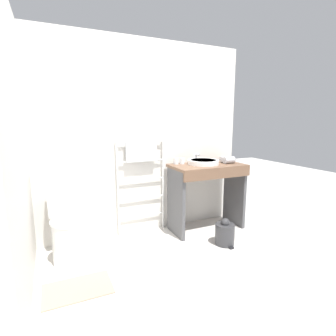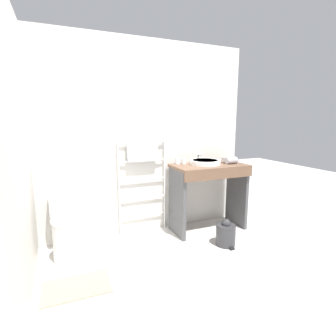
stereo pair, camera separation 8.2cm
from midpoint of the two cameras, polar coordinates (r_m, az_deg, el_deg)
The scene contains 13 objects.
ground_plane at distance 2.45m, azimuth 6.31°, elevation -24.76°, with size 12.00×12.00×0.00m, color silver.
wall_back at distance 3.29m, azimuth -5.01°, elevation 6.30°, with size 2.73×0.12×2.35m, color silver.
wall_side at distance 2.44m, azimuth -29.91°, elevation 3.56°, with size 0.12×1.97×2.35m, color silver.
toilet at distance 2.90m, azimuth -19.45°, elevation -11.97°, with size 0.40×0.52×0.81m.
towel_radiator at distance 3.21m, azimuth -4.79°, elevation 0.58°, with size 0.61×0.06×1.20m.
vanity_counter at distance 3.39m, azimuth 9.63°, elevation -3.96°, with size 0.93×0.51×0.86m.
sink_basin at distance 3.35m, azimuth 8.77°, elevation 1.29°, with size 0.39×0.39×0.06m.
faucet at distance 3.48m, azimuth 7.34°, elevation 2.46°, with size 0.02×0.10×0.12m.
cup_near_wall at distance 3.33m, azimuth 2.83°, elevation 1.54°, with size 0.06×0.06×0.08m.
cup_near_edge at distance 3.34m, azimuth 4.16°, elevation 1.52°, with size 0.06×0.06×0.08m.
hair_dryer at distance 3.48m, azimuth 14.26°, elevation 1.66°, with size 0.19×0.17×0.09m.
trash_bin at distance 3.15m, azimuth 13.20°, elevation -13.82°, with size 0.22×0.25×0.31m.
bath_mat at distance 2.56m, azimuth -18.37°, elevation -23.37°, with size 0.56×0.36×0.01m, color gray.
Camera 2 is at (-0.95, -1.76, 1.41)m, focal length 28.00 mm.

